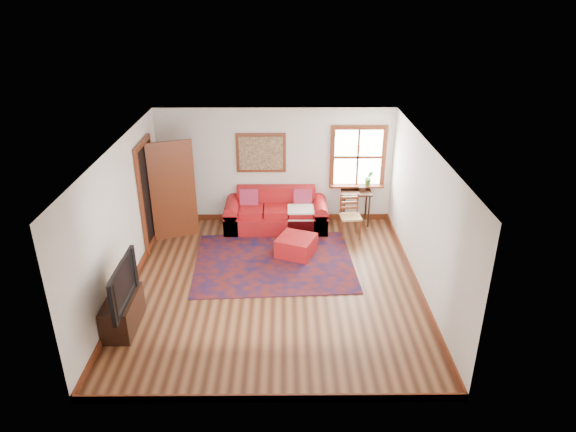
{
  "coord_description": "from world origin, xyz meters",
  "views": [
    {
      "loc": [
        0.19,
        -7.65,
        4.84
      ],
      "look_at": [
        0.25,
        0.6,
        1.06
      ],
      "focal_mm": 32.0,
      "sensor_mm": 36.0,
      "label": 1
    }
  ],
  "objects_px": {
    "red_leather_sofa": "(276,215)",
    "media_cabinet": "(123,313)",
    "red_ottoman": "(296,246)",
    "side_table": "(356,196)",
    "ladder_back_chair": "(350,214)"
  },
  "relations": [
    {
      "from": "red_ottoman",
      "to": "red_leather_sofa",
      "type": "bearing_deg",
      "value": 130.62
    },
    {
      "from": "red_ottoman",
      "to": "media_cabinet",
      "type": "distance_m",
      "value": 3.52
    },
    {
      "from": "red_ottoman",
      "to": "media_cabinet",
      "type": "relative_size",
      "value": 0.7
    },
    {
      "from": "red_leather_sofa",
      "to": "red_ottoman",
      "type": "xyz_separation_m",
      "value": [
        0.4,
        -1.23,
        -0.09
      ]
    },
    {
      "from": "red_ottoman",
      "to": "side_table",
      "type": "relative_size",
      "value": 0.88
    },
    {
      "from": "side_table",
      "to": "ladder_back_chair",
      "type": "distance_m",
      "value": 0.64
    },
    {
      "from": "red_leather_sofa",
      "to": "side_table",
      "type": "height_order",
      "value": "red_leather_sofa"
    },
    {
      "from": "red_leather_sofa",
      "to": "ladder_back_chair",
      "type": "xyz_separation_m",
      "value": [
        1.52,
        -0.39,
        0.2
      ]
    },
    {
      "from": "ladder_back_chair",
      "to": "media_cabinet",
      "type": "distance_m",
      "value": 4.92
    },
    {
      "from": "red_ottoman",
      "to": "ladder_back_chair",
      "type": "distance_m",
      "value": 1.43
    },
    {
      "from": "red_ottoman",
      "to": "media_cabinet",
      "type": "height_order",
      "value": "media_cabinet"
    },
    {
      "from": "red_ottoman",
      "to": "side_table",
      "type": "xyz_separation_m",
      "value": [
        1.31,
        1.43,
        0.44
      ]
    },
    {
      "from": "red_leather_sofa",
      "to": "media_cabinet",
      "type": "xyz_separation_m",
      "value": [
        -2.29,
        -3.49,
        -0.02
      ]
    },
    {
      "from": "media_cabinet",
      "to": "ladder_back_chair",
      "type": "bearing_deg",
      "value": 39.11
    },
    {
      "from": "side_table",
      "to": "media_cabinet",
      "type": "xyz_separation_m",
      "value": [
        -4.0,
        -3.69,
        -0.37
      ]
    }
  ]
}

